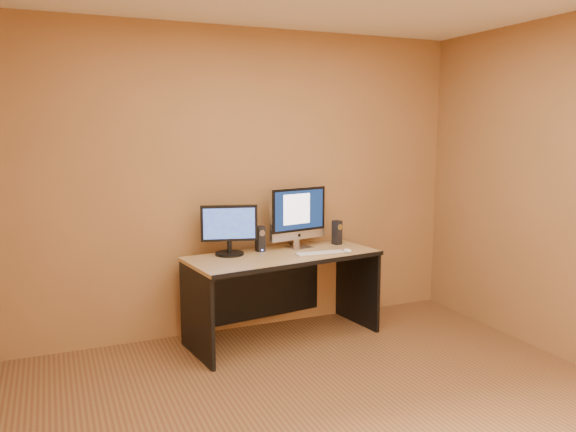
# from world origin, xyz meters

# --- Properties ---
(walls) EXTENTS (4.00, 4.00, 2.60)m
(walls) POSITION_xyz_m (0.00, 0.00, 1.30)
(walls) COLOR #94653C
(walls) RESTS_ON ground
(desk) EXTENTS (1.65, 0.90, 0.73)m
(desk) POSITION_xyz_m (0.18, 1.61, 0.36)
(desk) COLOR tan
(desk) RESTS_ON ground
(imac) EXTENTS (0.59, 0.31, 0.54)m
(imac) POSITION_xyz_m (0.40, 1.78, 1.00)
(imac) COLOR silver
(imac) RESTS_ON desk
(second_monitor) EXTENTS (0.52, 0.35, 0.41)m
(second_monitor) POSITION_xyz_m (-0.24, 1.76, 0.94)
(second_monitor) COLOR black
(second_monitor) RESTS_ON desk
(speaker_left) EXTENTS (0.08, 0.08, 0.22)m
(speaker_left) POSITION_xyz_m (0.04, 1.78, 0.84)
(speaker_left) COLOR black
(speaker_left) RESTS_ON desk
(speaker_right) EXTENTS (0.08, 0.09, 0.22)m
(speaker_right) POSITION_xyz_m (0.78, 1.79, 0.84)
(speaker_right) COLOR black
(speaker_right) RESTS_ON desk
(keyboard) EXTENTS (0.43, 0.14, 0.02)m
(keyboard) POSITION_xyz_m (0.46, 1.48, 0.74)
(keyboard) COLOR silver
(keyboard) RESTS_ON desk
(mouse) EXTENTS (0.06, 0.10, 0.04)m
(mouse) POSITION_xyz_m (0.70, 1.45, 0.75)
(mouse) COLOR white
(mouse) RESTS_ON desk
(cable_a) EXTENTS (0.09, 0.20, 0.01)m
(cable_a) POSITION_xyz_m (0.44, 1.91, 0.73)
(cable_a) COLOR black
(cable_a) RESTS_ON desk
(cable_b) EXTENTS (0.03, 0.18, 0.01)m
(cable_b) POSITION_xyz_m (0.38, 1.90, 0.73)
(cable_b) COLOR black
(cable_b) RESTS_ON desk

